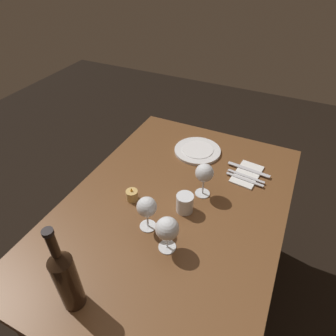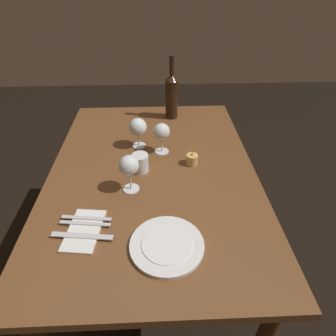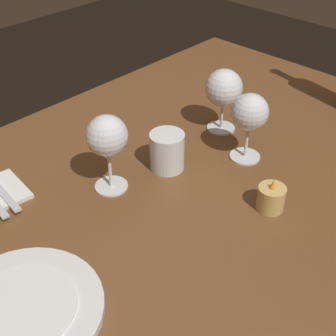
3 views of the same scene
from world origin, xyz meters
The scene contains 7 objects.
dining_table centered at (0.00, 0.00, 0.65)m, with size 1.30×0.90×0.74m.
wine_glass_left centered at (-0.14, 0.04, 0.85)m, with size 0.08×0.08×0.15m.
wine_glass_right centered at (0.12, -0.09, 0.86)m, with size 0.08×0.08×0.16m.
wine_glass_centre centered at (-0.20, -0.07, 0.84)m, with size 0.09×0.09×0.15m.
water_tumbler centered at (0.00, -0.05, 0.78)m, with size 0.07×0.07×0.08m.
votive_candle centered at (-0.04, 0.18, 0.76)m, with size 0.05×0.05×0.07m.
dinner_plate centered at (0.41, 0.05, 0.75)m, with size 0.24×0.24×0.02m.
Camera 3 is at (0.58, 0.51, 1.33)m, focal length 50.84 mm.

